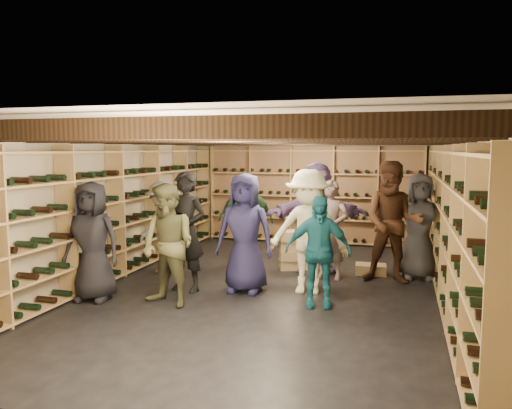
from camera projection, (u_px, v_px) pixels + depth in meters
The scene contains 22 objects.
ground at pixel (268, 288), 7.53m from camera, with size 8.00×8.00×0.00m, color black.
walls at pixel (268, 209), 7.40m from camera, with size 5.52×8.02×2.40m.
ceiling at pixel (268, 128), 7.26m from camera, with size 5.50×8.00×0.01m, color beige.
ceiling_joists at pixel (268, 138), 7.28m from camera, with size 5.40×7.12×0.18m.
wine_rack_left at pixel (116, 212), 8.13m from camera, with size 0.32×7.50×2.15m.
wine_rack_right at pixel (453, 225), 6.69m from camera, with size 0.32×7.50×2.15m.
wine_rack_back at pixel (313, 195), 11.06m from camera, with size 4.70×0.30×2.15m.
crate_stack_left at pixel (294, 250), 8.70m from camera, with size 0.58×0.48×0.68m.
crate_stack_right at pixel (331, 246), 9.90m from camera, with size 0.56×0.43×0.34m.
crate_loose at pixel (371, 269), 8.36m from camera, with size 0.50×0.33×0.17m, color tan.
person_0 at pixel (92, 241), 6.87m from camera, with size 0.81×0.53×1.65m, color black.
person_1 at pixel (186, 232), 7.32m from camera, with size 0.65×0.42×1.77m, color black.
person_2 at pixel (168, 245), 6.62m from camera, with size 0.80×0.62×1.65m, color brown.
person_3 at pixel (308, 232), 7.22m from camera, with size 1.17×0.67×1.80m, color #EDEAB7.
person_4 at pixel (318, 251), 6.61m from camera, with size 0.88×0.37×1.50m, color #1A6577.
person_6 at pixel (245, 233), 7.27m from camera, with size 0.86×0.56×1.75m, color #1F1E45.
person_7 at pixel (331, 230), 8.02m from camera, with size 0.59×0.38×1.61m, color gray.
person_8 at pixel (393, 222), 7.76m from camera, with size 0.93×0.72×1.91m, color #452717.
person_9 at pixel (163, 228), 8.36m from camera, with size 1.01×0.58×1.56m, color #A49D95.
person_10 at pixel (246, 219), 8.89m from camera, with size 0.99×0.41×1.68m, color #284F2D.
person_11 at pixel (317, 217), 8.52m from camera, with size 1.74×0.56×1.88m, color slate.
person_12 at pixel (419, 226), 8.01m from camera, with size 0.84×0.54×1.71m, color #36373C.
Camera 1 is at (1.89, -7.10, 2.10)m, focal length 35.00 mm.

